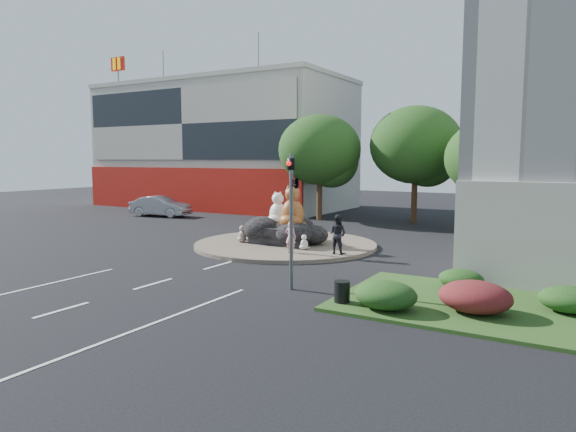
% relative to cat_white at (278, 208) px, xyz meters
% --- Properties ---
extents(ground, '(120.00, 120.00, 0.00)m').
position_rel_cat_white_xyz_m(ground, '(0.63, -10.24, -2.07)').
color(ground, black).
rests_on(ground, ground).
extents(roundabout_island, '(10.00, 10.00, 0.20)m').
position_rel_cat_white_xyz_m(roundabout_island, '(0.63, -0.24, -1.97)').
color(roundabout_island, brown).
rests_on(roundabout_island, ground).
extents(rock_plinth, '(3.20, 2.60, 0.90)m').
position_rel_cat_white_xyz_m(rock_plinth, '(0.63, -0.24, -1.42)').
color(rock_plinth, black).
rests_on(rock_plinth, roundabout_island).
extents(shophouse_block, '(25.20, 12.30, 17.40)m').
position_rel_cat_white_xyz_m(shophouse_block, '(-17.37, 17.67, 4.12)').
color(shophouse_block, '#BCBAA9').
rests_on(shophouse_block, ground).
extents(grass_verge, '(10.00, 6.00, 0.12)m').
position_rel_cat_white_xyz_m(grass_verge, '(12.63, -7.24, -2.01)').
color(grass_verge, '#2B4918').
rests_on(grass_verge, ground).
extents(tree_left, '(6.46, 6.46, 8.27)m').
position_rel_cat_white_xyz_m(tree_left, '(-3.30, 11.82, 3.18)').
color(tree_left, '#382314').
rests_on(tree_left, ground).
extents(tree_mid, '(6.84, 6.84, 8.76)m').
position_rel_cat_white_xyz_m(tree_mid, '(3.70, 13.82, 3.49)').
color(tree_mid, '#382314').
rests_on(tree_mid, ground).
extents(tree_right, '(5.70, 5.70, 7.30)m').
position_rel_cat_white_xyz_m(tree_right, '(9.70, 9.82, 2.56)').
color(tree_right, '#382314').
rests_on(tree_right, ground).
extents(hedge_near_green, '(2.00, 1.60, 0.90)m').
position_rel_cat_white_xyz_m(hedge_near_green, '(9.63, -9.24, -1.50)').
color(hedge_near_green, '#1A3912').
rests_on(hedge_near_green, grass_verge).
extents(hedge_red, '(2.20, 1.76, 0.99)m').
position_rel_cat_white_xyz_m(hedge_red, '(12.13, -8.24, -1.45)').
color(hedge_red, '#4E1519').
rests_on(hedge_red, grass_verge).
extents(hedge_mid_green, '(1.80, 1.44, 0.81)m').
position_rel_cat_white_xyz_m(hedge_mid_green, '(14.63, -6.74, -1.54)').
color(hedge_mid_green, '#1A3912').
rests_on(hedge_mid_green, grass_verge).
extents(hedge_back_green, '(1.60, 1.28, 0.72)m').
position_rel_cat_white_xyz_m(hedge_back_green, '(11.13, -5.44, -1.59)').
color(hedge_back_green, '#1A3912').
rests_on(hedge_back_green, grass_verge).
extents(traffic_light, '(0.44, 1.24, 5.00)m').
position_rel_cat_white_xyz_m(traffic_light, '(5.73, -8.24, 1.55)').
color(traffic_light, '#595B60').
rests_on(traffic_light, ground).
extents(street_lamp, '(2.34, 0.22, 8.06)m').
position_rel_cat_white_xyz_m(street_lamp, '(13.45, -2.24, 2.49)').
color(street_lamp, '#595B60').
rests_on(street_lamp, ground).
extents(cat_white, '(1.31, 1.18, 1.94)m').
position_rel_cat_white_xyz_m(cat_white, '(0.00, 0.00, 0.00)').
color(cat_white, white).
rests_on(cat_white, rock_plinth).
extents(cat_tabby, '(1.77, 1.67, 2.35)m').
position_rel_cat_white_xyz_m(cat_tabby, '(1.30, -0.61, 0.21)').
color(cat_tabby, '#C06B28').
rests_on(cat_tabby, rock_plinth).
extents(kitten_calico, '(0.76, 0.74, 0.97)m').
position_rel_cat_white_xyz_m(kitten_calico, '(-1.58, -1.22, -1.38)').
color(kitten_calico, beige).
rests_on(kitten_calico, roundabout_island).
extents(kitten_white, '(0.54, 0.48, 0.80)m').
position_rel_cat_white_xyz_m(kitten_white, '(2.55, -1.60, -1.47)').
color(kitten_white, beige).
rests_on(kitten_white, roundabout_island).
extents(pedestrian_pink, '(0.58, 0.39, 1.56)m').
position_rel_cat_white_xyz_m(pedestrian_pink, '(2.39, -2.68, -1.09)').
color(pedestrian_pink, pink).
rests_on(pedestrian_pink, roundabout_island).
extents(pedestrian_dark, '(1.01, 0.82, 1.93)m').
position_rel_cat_white_xyz_m(pedestrian_dark, '(4.51, -1.79, -0.90)').
color(pedestrian_dark, black).
rests_on(pedestrian_dark, roundabout_island).
extents(parked_car, '(5.42, 2.74, 1.70)m').
position_rel_cat_white_xyz_m(parked_car, '(-16.03, 7.26, -1.22)').
color(parked_car, '#A0A2A7').
rests_on(parked_car, ground).
extents(litter_bin, '(0.54, 0.54, 0.70)m').
position_rel_cat_white_xyz_m(litter_bin, '(8.13, -9.22, -1.60)').
color(litter_bin, black).
rests_on(litter_bin, grass_verge).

